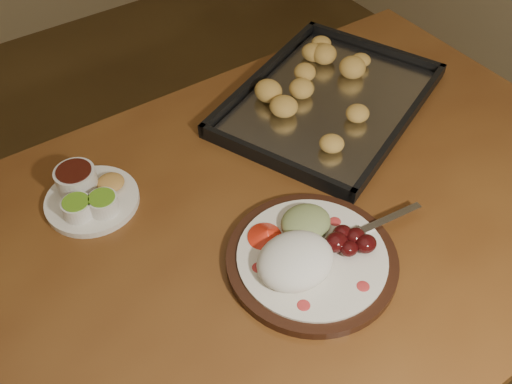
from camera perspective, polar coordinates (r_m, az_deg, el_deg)
dining_table at (r=1.13m, az=0.23°, el=-6.74°), size 1.51×0.91×0.75m
dinner_plate at (r=0.99m, az=5.20°, el=-6.26°), size 0.38×0.30×0.07m
condiment_saucer at (r=1.12m, az=-16.44°, el=-0.21°), size 0.18×0.18×0.06m
baking_tray at (r=1.31m, az=7.28°, el=9.16°), size 0.60×0.53×0.05m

